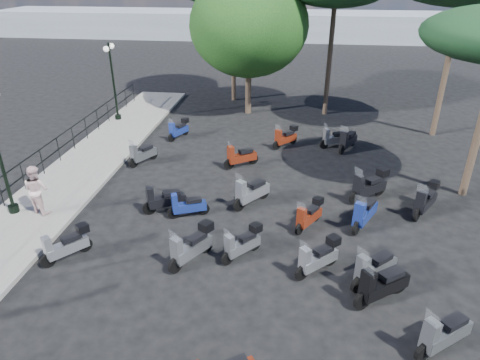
# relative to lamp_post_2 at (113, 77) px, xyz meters

# --- Properties ---
(ground) EXTENTS (120.00, 120.00, 0.00)m
(ground) POSITION_rel_lamp_post_2_xyz_m (7.44, -12.14, -2.56)
(ground) COLOR black
(ground) RESTS_ON ground
(sidewalk) EXTENTS (3.00, 30.00, 0.15)m
(sidewalk) POSITION_rel_lamp_post_2_xyz_m (0.94, -9.14, -2.48)
(sidewalk) COLOR slate
(sidewalk) RESTS_ON ground
(railing) EXTENTS (0.04, 26.04, 1.10)m
(railing) POSITION_rel_lamp_post_2_xyz_m (-0.36, -9.34, -1.66)
(railing) COLOR black
(railing) RESTS_ON sidewalk
(lamp_post_2) EXTENTS (0.39, 1.24, 4.22)m
(lamp_post_2) POSITION_rel_lamp_post_2_xyz_m (0.00, 0.00, 0.00)
(lamp_post_2) COLOR black
(lamp_post_2) RESTS_ON sidewalk
(pedestrian_far) EXTENTS (1.03, 0.91, 1.78)m
(pedestrian_far) POSITION_rel_lamp_post_2_xyz_m (1.19, -10.21, -1.52)
(pedestrian_far) COLOR beige
(pedestrian_far) RESTS_ON sidewalk
(scooter_2) EXTENTS (1.15, 1.33, 1.28)m
(scooter_2) POSITION_rel_lamp_post_2_xyz_m (3.35, -12.49, -2.08)
(scooter_2) COLOR black
(scooter_2) RESTS_ON ground
(scooter_3) EXTENTS (1.54, 0.97, 1.36)m
(scooter_3) POSITION_rel_lamp_post_2_xyz_m (5.49, -9.39, -2.09)
(scooter_3) COLOR black
(scooter_3) RESTS_ON ground
(scooter_4) EXTENTS (0.94, 1.48, 1.30)m
(scooter_4) POSITION_rel_lamp_post_2_xyz_m (3.32, -5.45, -2.10)
(scooter_4) COLOR black
(scooter_4) RESTS_ON ground
(scooter_5) EXTENTS (0.84, 1.42, 1.21)m
(scooter_5) POSITION_rel_lamp_post_2_xyz_m (4.11, -2.13, -2.10)
(scooter_5) COLOR black
(scooter_5) RESTS_ON ground
(scooter_8) EXTENTS (1.15, 1.26, 1.24)m
(scooter_8) POSITION_rel_lamp_post_2_xyz_m (8.59, -11.72, -2.09)
(scooter_8) COLOR black
(scooter_8) RESTS_ON ground
(scooter_9) EXTENTS (1.24, 1.54, 1.48)m
(scooter_9) POSITION_rel_lamp_post_2_xyz_m (8.52, -8.53, -2.04)
(scooter_9) COLOR black
(scooter_9) RESTS_ON ground
(scooter_10) EXTENTS (1.43, 0.76, 1.20)m
(scooter_10) POSITION_rel_lamp_post_2_xyz_m (6.38, -9.64, -2.14)
(scooter_10) COLOR black
(scooter_10) RESTS_ON ground
(scooter_11) EXTENTS (1.44, 1.05, 1.33)m
(scooter_11) POSITION_rel_lamp_post_2_xyz_m (7.71, -5.21, -2.09)
(scooter_11) COLOR black
(scooter_11) RESTS_ON ground
(scooter_14) EXTENTS (1.12, 1.58, 1.42)m
(scooter_14) POSITION_rel_lamp_post_2_xyz_m (7.13, -12.15, -2.02)
(scooter_14) COLOR black
(scooter_14) RESTS_ON ground
(scooter_15) EXTENTS (1.31, 1.23, 1.30)m
(scooter_15) POSITION_rel_lamp_post_2_xyz_m (10.83, -12.16, -2.07)
(scooter_15) COLOR black
(scooter_15) RESTS_ON ground
(scooter_16) EXTENTS (1.18, 1.27, 1.26)m
(scooter_16) POSITION_rel_lamp_post_2_xyz_m (9.60, -2.60, -2.08)
(scooter_16) COLOR black
(scooter_16) RESTS_ON ground
(scooter_18) EXTENTS (1.59, 1.21, 1.50)m
(scooter_18) POSITION_rel_lamp_post_2_xyz_m (12.44, -13.18, -2.04)
(scooter_18) COLOR black
(scooter_18) RESTS_ON ground
(scooter_19) EXTENTS (0.95, 1.35, 1.21)m
(scooter_19) POSITION_rel_lamp_post_2_xyz_m (10.62, -9.80, -2.10)
(scooter_19) COLOR black
(scooter_19) RESTS_ON ground
(scooter_20) EXTENTS (1.54, 1.32, 1.48)m
(scooter_20) POSITION_rel_lamp_post_2_xyz_m (12.90, -7.54, -2.00)
(scooter_20) COLOR black
(scooter_20) RESTS_ON ground
(scooter_21) EXTENTS (1.49, 0.88, 1.29)m
(scooter_21) POSITION_rel_lamp_post_2_xyz_m (11.95, -2.39, -2.11)
(scooter_21) COLOR black
(scooter_21) RESTS_ON ground
(scooter_23) EXTENTS (1.50, 1.16, 1.42)m
(scooter_23) POSITION_rel_lamp_post_2_xyz_m (13.57, -14.68, -2.06)
(scooter_23) COLOR black
(scooter_23) RESTS_ON ground
(scooter_24) EXTENTS (1.39, 1.31, 1.43)m
(scooter_24) POSITION_rel_lamp_post_2_xyz_m (12.34, -12.48, -2.06)
(scooter_24) COLOR black
(scooter_24) RESTS_ON ground
(scooter_25) EXTENTS (1.13, 1.54, 1.40)m
(scooter_25) POSITION_rel_lamp_post_2_xyz_m (14.74, -8.34, -2.03)
(scooter_25) COLOR black
(scooter_25) RESTS_ON ground
(scooter_26) EXTENTS (1.02, 1.66, 1.45)m
(scooter_26) POSITION_rel_lamp_post_2_xyz_m (12.47, -9.50, -2.05)
(scooter_26) COLOR black
(scooter_26) RESTS_ON ground
(scooter_27) EXTENTS (1.00, 1.63, 1.42)m
(scooter_27) POSITION_rel_lamp_post_2_xyz_m (12.55, -2.71, -2.06)
(scooter_27) COLOR black
(scooter_27) RESTS_ON ground
(broadleaf_tree) EXTENTS (6.63, 6.63, 7.84)m
(broadleaf_tree) POSITION_rel_lamp_post_2_xyz_m (7.18, 2.56, 2.46)
(broadleaf_tree) COLOR #38281E
(broadleaf_tree) RESTS_ON ground
(distant_hills) EXTENTS (70.00, 8.00, 3.00)m
(distant_hills) POSITION_rel_lamp_post_2_xyz_m (7.44, 32.86, -1.06)
(distant_hills) COLOR gray
(distant_hills) RESTS_ON ground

